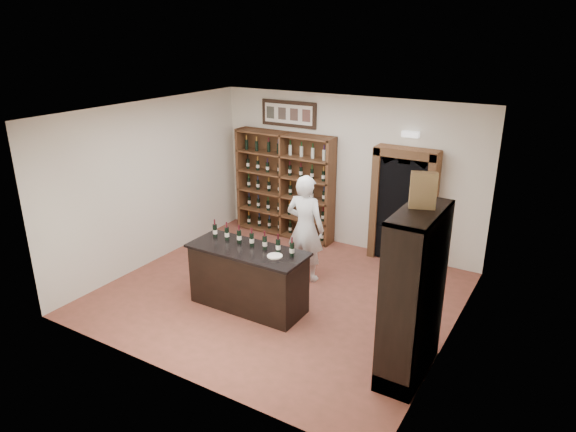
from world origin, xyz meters
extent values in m
plane|color=brown|center=(0.00, 0.00, 0.00)|extent=(5.50, 5.50, 0.00)
plane|color=white|center=(0.00, 0.00, 3.00)|extent=(5.50, 5.50, 0.00)
cube|color=silver|center=(0.00, 2.50, 1.50)|extent=(5.50, 0.04, 3.00)
cube|color=silver|center=(-2.75, 0.00, 1.50)|extent=(0.04, 5.00, 3.00)
cube|color=silver|center=(2.75, 0.00, 1.50)|extent=(0.04, 5.00, 3.00)
cube|color=brown|center=(-1.30, 2.47, 1.10)|extent=(2.20, 0.02, 2.20)
cube|color=brown|center=(-2.37, 2.29, 1.10)|extent=(0.06, 0.38, 2.20)
cube|color=brown|center=(-0.23, 2.29, 1.10)|extent=(0.06, 0.38, 2.20)
cube|color=brown|center=(-1.30, 2.29, 1.10)|extent=(0.04, 0.38, 2.20)
cube|color=brown|center=(-1.30, 2.29, 0.04)|extent=(2.18, 0.38, 0.04)
cube|color=brown|center=(-1.30, 2.29, 0.46)|extent=(2.18, 0.38, 0.04)
cube|color=brown|center=(-1.30, 2.29, 0.89)|extent=(2.18, 0.38, 0.03)
cube|color=brown|center=(-1.30, 2.29, 1.31)|extent=(2.18, 0.38, 0.04)
cube|color=brown|center=(-1.30, 2.29, 1.74)|extent=(2.18, 0.38, 0.04)
cube|color=brown|center=(-1.30, 2.29, 2.16)|extent=(2.18, 0.38, 0.04)
cube|color=black|center=(-1.30, 2.47, 2.55)|extent=(1.25, 0.04, 0.52)
cube|color=black|center=(1.25, 2.34, 1.06)|extent=(0.97, 0.29, 2.05)
cube|color=#98633A|center=(0.74, 2.32, 1.07)|extent=(0.14, 0.35, 2.15)
cube|color=#98633A|center=(1.76, 2.32, 1.07)|extent=(0.14, 0.35, 2.15)
cube|color=#98633A|center=(1.25, 2.32, 2.09)|extent=(1.15, 0.35, 0.16)
cube|color=white|center=(1.25, 2.42, 2.40)|extent=(0.30, 0.10, 0.10)
cube|color=black|center=(-0.20, -0.60, 0.47)|extent=(1.80, 0.70, 0.94)
cube|color=black|center=(-0.20, -0.60, 0.98)|extent=(1.88, 0.78, 0.04)
cylinder|color=black|center=(-0.92, -0.48, 1.10)|extent=(0.07, 0.07, 0.21)
cylinder|color=silver|center=(-0.92, -0.48, 1.09)|extent=(0.07, 0.07, 0.07)
cylinder|color=maroon|center=(-0.92, -0.48, 1.25)|extent=(0.03, 0.03, 0.09)
cylinder|color=black|center=(-0.68, -0.48, 1.10)|extent=(0.07, 0.07, 0.21)
cylinder|color=silver|center=(-0.68, -0.48, 1.09)|extent=(0.07, 0.07, 0.07)
cylinder|color=maroon|center=(-0.68, -0.48, 1.25)|extent=(0.03, 0.03, 0.09)
cylinder|color=black|center=(-0.44, -0.48, 1.10)|extent=(0.07, 0.07, 0.21)
cylinder|color=silver|center=(-0.44, -0.48, 1.09)|extent=(0.07, 0.07, 0.07)
cylinder|color=maroon|center=(-0.44, -0.48, 1.25)|extent=(0.03, 0.03, 0.09)
cylinder|color=black|center=(-0.20, -0.48, 1.10)|extent=(0.07, 0.07, 0.21)
cylinder|color=silver|center=(-0.20, -0.48, 1.09)|extent=(0.07, 0.07, 0.07)
cylinder|color=maroon|center=(-0.20, -0.48, 1.25)|extent=(0.03, 0.03, 0.09)
cylinder|color=black|center=(0.04, -0.48, 1.10)|extent=(0.07, 0.07, 0.21)
cylinder|color=silver|center=(0.04, -0.48, 1.09)|extent=(0.07, 0.07, 0.07)
cylinder|color=maroon|center=(0.04, -0.48, 1.25)|extent=(0.03, 0.03, 0.09)
cylinder|color=black|center=(0.28, -0.48, 1.10)|extent=(0.07, 0.07, 0.21)
cylinder|color=silver|center=(0.28, -0.48, 1.09)|extent=(0.07, 0.07, 0.07)
cylinder|color=maroon|center=(0.28, -0.48, 1.25)|extent=(0.03, 0.03, 0.09)
cylinder|color=black|center=(0.52, -0.48, 1.10)|extent=(0.07, 0.07, 0.21)
cylinder|color=silver|center=(0.52, -0.48, 1.09)|extent=(0.07, 0.07, 0.07)
cylinder|color=maroon|center=(0.52, -0.48, 1.25)|extent=(0.03, 0.03, 0.09)
cube|color=black|center=(2.72, -0.90, 1.10)|extent=(0.02, 1.20, 2.20)
cube|color=black|center=(2.49, -1.48, 1.10)|extent=(0.48, 0.04, 2.20)
cube|color=black|center=(2.49, -0.32, 1.10)|extent=(0.48, 0.04, 2.20)
cube|color=black|center=(2.49, -0.90, 2.18)|extent=(0.48, 1.20, 0.04)
cube|color=black|center=(2.49, -0.90, 0.12)|extent=(0.48, 1.20, 0.24)
cube|color=black|center=(2.49, -0.90, 0.35)|extent=(0.48, 1.16, 0.03)
cube|color=black|center=(2.49, -0.90, 0.90)|extent=(0.48, 1.16, 0.03)
cube|color=black|center=(2.49, -0.90, 1.45)|extent=(0.48, 1.16, 0.03)
imported|color=white|center=(0.08, 0.72, 0.94)|extent=(0.71, 0.48, 1.89)
cylinder|color=silver|center=(0.31, -0.63, 1.01)|extent=(0.23, 0.23, 0.02)
cube|color=tan|center=(2.46, -0.80, 2.41)|extent=(0.33, 0.22, 0.43)
camera|label=1|loc=(4.03, -6.44, 4.17)|focal=32.00mm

